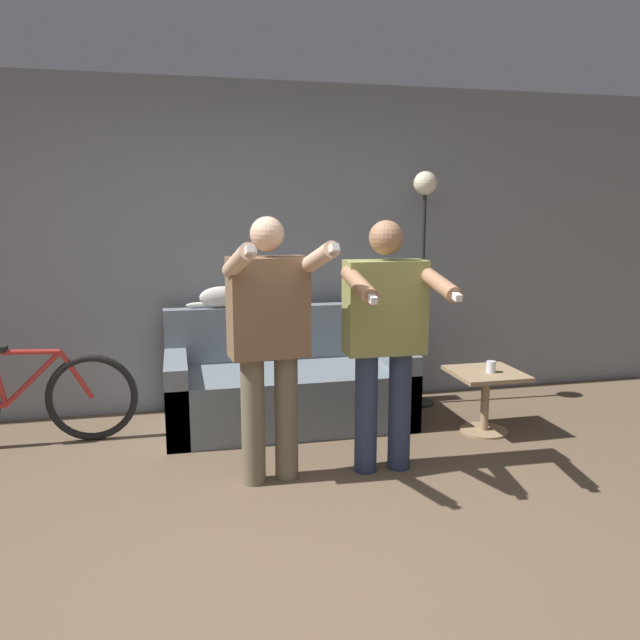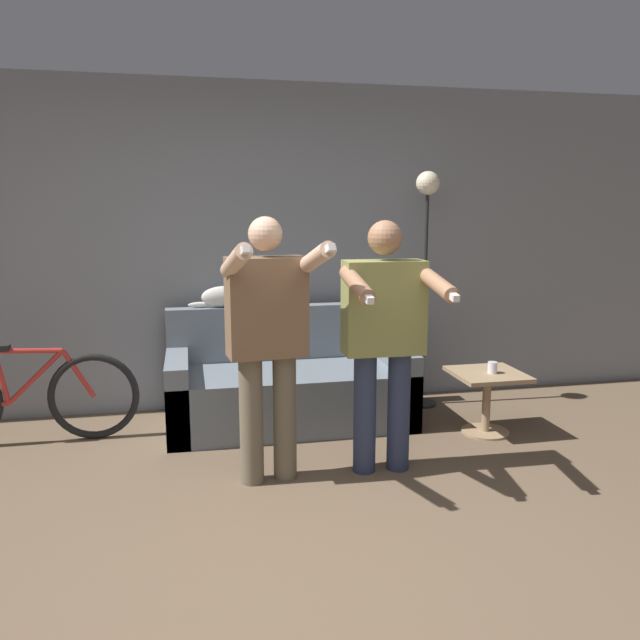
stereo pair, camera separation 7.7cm
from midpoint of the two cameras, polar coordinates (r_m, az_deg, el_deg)
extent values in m
plane|color=brown|center=(3.03, -4.05, -22.19)|extent=(16.00, 16.00, 0.00)
cube|color=gray|center=(5.08, -8.76, 6.47)|extent=(10.00, 0.05, 2.60)
cube|color=slate|center=(4.77, -3.33, -6.98)|extent=(1.81, 0.84, 0.43)
cube|color=slate|center=(5.00, -4.06, -1.11)|extent=(1.81, 0.14, 0.43)
cube|color=slate|center=(4.68, -13.41, -6.66)|extent=(0.16, 0.84, 0.57)
cube|color=slate|center=(4.94, 6.18, -5.54)|extent=(0.16, 0.84, 0.57)
cylinder|color=#6B604C|center=(3.74, -6.73, -9.15)|extent=(0.14, 0.14, 0.77)
cylinder|color=#6B604C|center=(3.79, -3.68, -8.86)|extent=(0.14, 0.14, 0.77)
cube|color=brown|center=(3.60, -5.37, 1.17)|extent=(0.47, 0.26, 0.58)
sphere|color=#D8AD8C|center=(3.56, -5.48, 7.85)|extent=(0.20, 0.20, 0.20)
cylinder|color=#D8AD8C|center=(3.29, -8.12, 5.32)|extent=(0.14, 0.51, 0.22)
cube|color=white|center=(3.05, -7.30, 6.27)|extent=(0.05, 0.13, 0.07)
cylinder|color=#D8AD8C|center=(3.39, -0.94, 5.57)|extent=(0.14, 0.51, 0.22)
cube|color=white|center=(3.16, 0.40, 6.49)|extent=(0.05, 0.13, 0.07)
cylinder|color=#2D3856|center=(3.89, 3.66, -8.48)|extent=(0.14, 0.14, 0.75)
cylinder|color=#2D3856|center=(3.95, 6.73, -8.24)|extent=(0.14, 0.14, 0.75)
cube|color=#8C8E4C|center=(3.76, 5.37, 1.17)|extent=(0.49, 0.23, 0.56)
sphere|color=#9E7051|center=(3.72, 5.47, 7.51)|extent=(0.20, 0.20, 0.20)
cylinder|color=#9E7051|center=(3.44, 2.94, 3.28)|extent=(0.10, 0.51, 0.17)
cube|color=white|center=(3.21, 4.03, 2.04)|extent=(0.04, 0.13, 0.05)
cylinder|color=#9E7051|center=(3.58, 10.07, 3.41)|extent=(0.10, 0.51, 0.17)
cube|color=white|center=(3.36, 11.58, 2.23)|extent=(0.04, 0.13, 0.05)
ellipsoid|color=silver|center=(4.90, -9.37, 2.09)|extent=(0.35, 0.12, 0.17)
sphere|color=silver|center=(4.90, -7.65, 2.78)|extent=(0.10, 0.10, 0.10)
ellipsoid|color=silver|center=(4.92, -11.50, 1.35)|extent=(0.19, 0.04, 0.04)
cone|color=silver|center=(4.88, -7.85, 3.19)|extent=(0.03, 0.03, 0.03)
cone|color=silver|center=(4.91, -7.89, 3.24)|extent=(0.03, 0.03, 0.03)
cylinder|color=black|center=(5.34, 8.62, -7.47)|extent=(0.25, 0.25, 0.02)
cylinder|color=black|center=(5.15, 8.88, 1.80)|extent=(0.03, 0.03, 1.76)
sphere|color=#F4E5C1|center=(5.10, 9.17, 12.25)|extent=(0.19, 0.19, 0.19)
cylinder|color=#A38460|center=(4.80, 14.28, -9.76)|extent=(0.34, 0.34, 0.02)
cylinder|color=#A38460|center=(4.74, 14.39, -7.42)|extent=(0.06, 0.06, 0.43)
cube|color=#A38460|center=(4.67, 14.51, -4.75)|extent=(0.49, 0.49, 0.03)
cylinder|color=silver|center=(4.64, 14.91, -4.15)|extent=(0.07, 0.07, 0.08)
torus|color=black|center=(4.70, -20.55, -6.67)|extent=(0.62, 0.05, 0.62)
cylinder|color=#B72D28|center=(4.72, -25.18, -4.85)|extent=(0.40, 0.04, 0.38)
cylinder|color=#B72D28|center=(4.68, -25.72, -2.66)|extent=(0.44, 0.04, 0.05)
cylinder|color=#B72D28|center=(4.67, -21.82, -4.68)|extent=(0.22, 0.04, 0.36)
camera|label=1|loc=(0.04, -90.53, -0.09)|focal=35.00mm
camera|label=2|loc=(0.04, 89.47, 0.09)|focal=35.00mm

